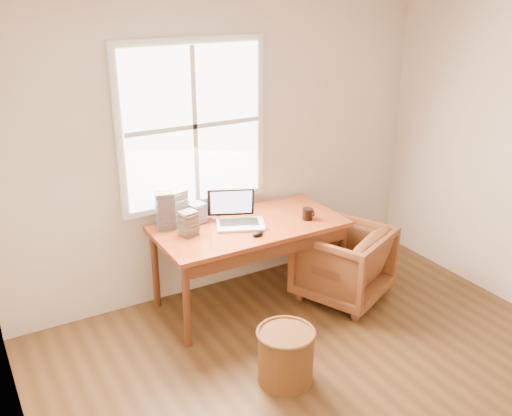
{
  "coord_description": "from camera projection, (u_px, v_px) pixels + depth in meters",
  "views": [
    {
      "loc": [
        -2.15,
        -2.07,
        2.67
      ],
      "look_at": [
        -0.02,
        1.65,
        0.95
      ],
      "focal_mm": 40.0,
      "sensor_mm": 36.0,
      "label": 1
    }
  ],
  "objects": [
    {
      "name": "room_shell",
      "position": [
        384.0,
        233.0,
        3.28
      ],
      "size": [
        4.04,
        4.54,
        2.64
      ],
      "color": "#52361C",
      "rests_on": "ground"
    },
    {
      "name": "cd_stack_c",
      "position": [
        165.0,
        210.0,
        4.68
      ],
      "size": [
        0.16,
        0.15,
        0.32
      ],
      "primitive_type": "cube",
      "rotation": [
        0.0,
        0.0,
        -0.2
      ],
      "color": "gray",
      "rests_on": "desk"
    },
    {
      "name": "wicker_stool",
      "position": [
        286.0,
        356.0,
        4.03
      ],
      "size": [
        0.48,
        0.48,
        0.39
      ],
      "primitive_type": "cylinder",
      "rotation": [
        0.0,
        0.0,
        -0.24
      ],
      "color": "brown",
      "rests_on": "room_shell"
    },
    {
      "name": "cd_stack_b",
      "position": [
        188.0,
        223.0,
        4.59
      ],
      "size": [
        0.15,
        0.14,
        0.2
      ],
      "primitive_type": "cube",
      "rotation": [
        0.0,
        0.0,
        0.18
      ],
      "color": "#2B2A30",
      "rests_on": "desk"
    },
    {
      "name": "cd_stack_d",
      "position": [
        197.0,
        213.0,
        4.83
      ],
      "size": [
        0.16,
        0.15,
        0.17
      ],
      "primitive_type": "cube",
      "rotation": [
        0.0,
        0.0,
        0.26
      ],
      "color": "#B2B8BE",
      "rests_on": "desk"
    },
    {
      "name": "desk",
      "position": [
        249.0,
        226.0,
        4.83
      ],
      "size": [
        1.6,
        0.8,
        0.04
      ],
      "primitive_type": "cube",
      "color": "brown",
      "rests_on": "room_shell"
    },
    {
      "name": "mouse",
      "position": [
        258.0,
        233.0,
        4.6
      ],
      "size": [
        0.12,
        0.09,
        0.04
      ],
      "primitive_type": "ellipsoid",
      "rotation": [
        0.0,
        0.0,
        0.23
      ],
      "color": "black",
      "rests_on": "desk"
    },
    {
      "name": "laptop",
      "position": [
        241.0,
        210.0,
        4.73
      ],
      "size": [
        0.52,
        0.53,
        0.29
      ],
      "primitive_type": null,
      "rotation": [
        0.0,
        0.0,
        -0.41
      ],
      "color": "silver",
      "rests_on": "desk"
    },
    {
      "name": "cd_stack_a",
      "position": [
        176.0,
        208.0,
        4.75
      ],
      "size": [
        0.2,
        0.19,
        0.31
      ],
      "primitive_type": "cube",
      "rotation": [
        0.0,
        0.0,
        0.38
      ],
      "color": "#AAADB5",
      "rests_on": "desk"
    },
    {
      "name": "coffee_mug",
      "position": [
        307.0,
        214.0,
        4.9
      ],
      "size": [
        0.11,
        0.11,
        0.1
      ],
      "primitive_type": "cylinder",
      "rotation": [
        0.0,
        0.0,
        0.38
      ],
      "color": "black",
      "rests_on": "desk"
    },
    {
      "name": "armchair",
      "position": [
        343.0,
        263.0,
        5.06
      ],
      "size": [
        0.96,
        0.97,
        0.67
      ],
      "primitive_type": "imported",
      "rotation": [
        0.0,
        0.0,
        3.56
      ],
      "color": "brown",
      "rests_on": "room_shell"
    }
  ]
}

